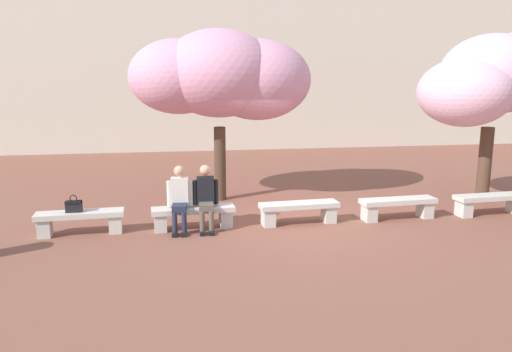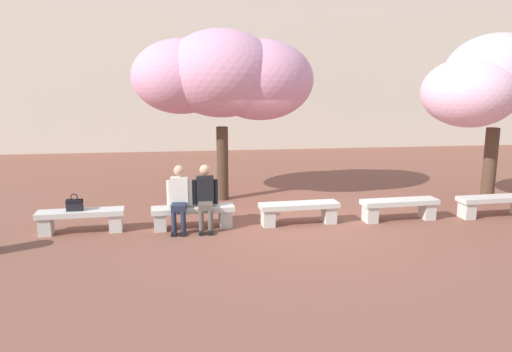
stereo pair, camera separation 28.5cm
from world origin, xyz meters
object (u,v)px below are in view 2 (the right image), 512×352
Objects in this scene: stone_bench_east_end at (494,203)px; cherry_tree_secondary at (501,79)px; stone_bench_west_end at (81,218)px; handbag at (74,204)px; stone_bench_near_west at (193,214)px; person_seated_left at (179,196)px; stone_bench_center at (299,210)px; person_seated_right at (205,195)px; cherry_tree_main at (224,77)px; stone_bench_near_east at (399,207)px.

stone_bench_east_end is 3.00m from cherry_tree_secondary.
stone_bench_west_end and stone_bench_east_end have the same top height.
stone_bench_near_west is at bearing 0.14° from handbag.
person_seated_left is (-6.77, -0.05, 0.40)m from stone_bench_east_end.
stone_bench_near_west is at bearing 180.00° from stone_bench_center.
stone_bench_center and stone_bench_east_end have the same top height.
cherry_tree_main reaches higher than person_seated_right.
cherry_tree_secondary is at bearing -10.43° from cherry_tree_main.
handbag is at bearing -179.95° from stone_bench_near_east.
person_seated_right is (0.51, -0.00, 0.00)m from person_seated_left.
stone_bench_center is at bearing 180.00° from stone_bench_near_east.
stone_bench_center is 2.46m from person_seated_left.
stone_bench_near_east is at bearing 180.00° from stone_bench_east_end.
stone_bench_near_west is 0.41× the size of cherry_tree_secondary.
stone_bench_near_west is 2.29m from handbag.
stone_bench_near_east is 1.29× the size of person_seated_right.
stone_bench_west_end is 1.00× the size of stone_bench_near_east.
cherry_tree_main reaches higher than stone_bench_west_end.
cherry_tree_main reaches higher than stone_bench_near_east.
stone_bench_near_east is 6.62m from handbag.
person_seated_right is at bearing -179.51° from stone_bench_east_end.
stone_bench_near_east is at bearing -34.31° from cherry_tree_main.
cherry_tree_secondary is (9.37, 1.23, 2.65)m from stone_bench_west_end.
handbag is 0.08× the size of cherry_tree_secondary.
person_seated_right is 2.53m from handbag.
handbag is 9.84m from cherry_tree_secondary.
stone_bench_near_east is at bearing -156.78° from cherry_tree_secondary.
stone_bench_east_end is 1.29× the size of person_seated_right.
stone_bench_west_end is at bearing -141.35° from cherry_tree_main.
cherry_tree_secondary is at bearing 7.41° from handbag.
stone_bench_near_west is 2.17m from stone_bench_center.
stone_bench_near_east is at bearing 0.00° from stone_bench_near_west.
cherry_tree_secondary is (0.69, 1.23, 2.65)m from stone_bench_east_end.
stone_bench_near_east is 5.04m from cherry_tree_main.
stone_bench_center and stone_bench_near_east have the same top height.
person_seated_right reaches higher than stone_bench_east_end.
stone_bench_east_end is at bearing 0.00° from stone_bench_west_end.
cherry_tree_secondary is (6.95, 1.28, 2.25)m from person_seated_right.
cherry_tree_main is (1.09, 2.45, 2.30)m from person_seated_left.
stone_bench_near_east is at bearing 0.66° from person_seated_left.
handbag is at bearing -179.93° from stone_bench_center.
person_seated_right is 3.41m from cherry_tree_main.
handbag is at bearing -172.59° from cherry_tree_secondary.
stone_bench_east_end is 6.78m from person_seated_left.
cherry_tree_secondary is at bearing 23.22° from stone_bench_near_east.
person_seated_right is (-6.26, -0.05, 0.40)m from stone_bench_east_end.
person_seated_left reaches higher than stone_bench_east_end.
person_seated_left reaches higher than stone_bench_near_west.
person_seated_right is at bearing -169.57° from cherry_tree_secondary.
person_seated_left is at bearing -179.34° from stone_bench_near_east.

